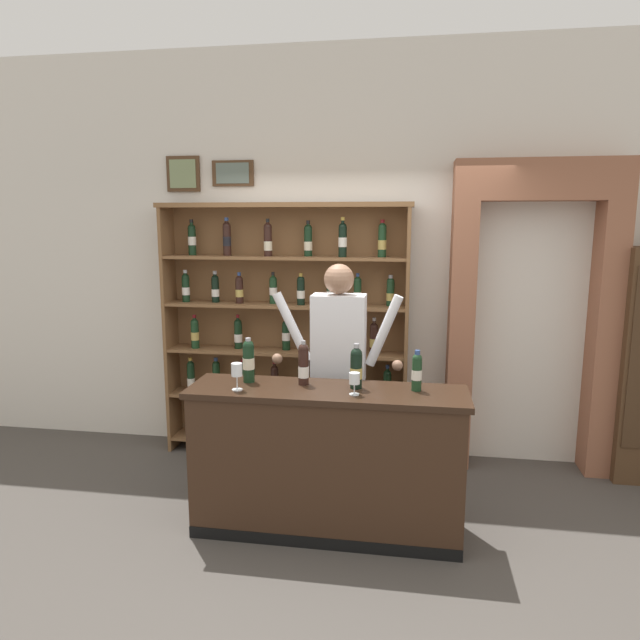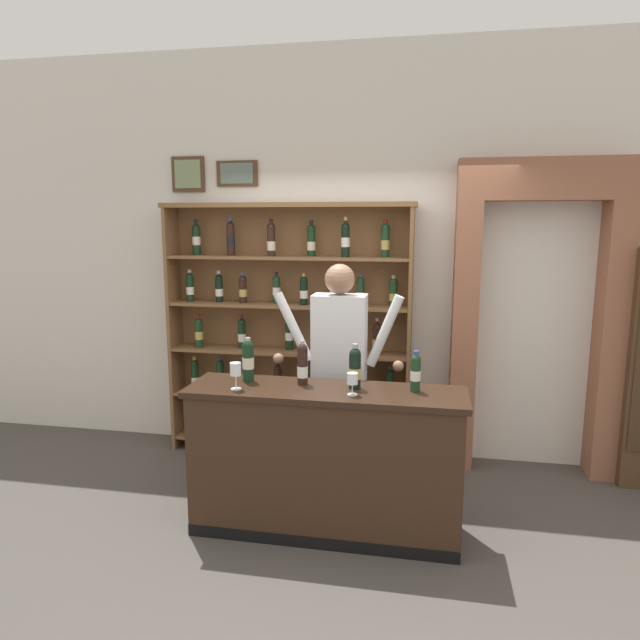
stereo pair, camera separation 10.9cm
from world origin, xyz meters
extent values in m
cube|color=#47423D|center=(0.00, 0.00, -0.01)|extent=(14.00, 14.00, 0.02)
cube|color=silver|center=(0.00, 1.51, 1.77)|extent=(12.00, 0.16, 3.54)
cube|color=#4C331E|center=(-1.55, 1.41, 2.49)|extent=(0.30, 0.02, 0.31)
cube|color=gray|center=(-1.55, 1.40, 2.49)|extent=(0.24, 0.01, 0.25)
cube|color=#4C331E|center=(-1.09, 1.41, 2.49)|extent=(0.37, 0.02, 0.22)
cube|color=slate|center=(-1.09, 1.40, 2.49)|extent=(0.30, 0.01, 0.18)
cube|color=brown|center=(-1.65, 1.23, 1.11)|extent=(0.03, 0.30, 2.23)
cube|color=brown|center=(0.46, 1.23, 1.11)|extent=(0.03, 0.30, 2.23)
cube|color=brown|center=(-0.60, 1.37, 1.11)|extent=(2.14, 0.02, 2.23)
cube|color=brown|center=(-0.60, 1.23, 0.12)|extent=(2.08, 0.28, 0.02)
cylinder|color=#19381E|center=(-1.44, 1.25, 0.25)|extent=(0.07, 0.07, 0.24)
sphere|color=#19381E|center=(-1.44, 1.25, 0.38)|extent=(0.07, 0.07, 0.07)
cylinder|color=#19381E|center=(-1.44, 1.25, 0.40)|extent=(0.03, 0.03, 0.06)
cylinder|color=maroon|center=(-1.44, 1.25, 0.41)|extent=(0.04, 0.04, 0.03)
cylinder|color=silver|center=(-1.44, 1.25, 0.23)|extent=(0.07, 0.07, 0.08)
cylinder|color=black|center=(-1.09, 1.27, 0.25)|extent=(0.07, 0.07, 0.25)
sphere|color=black|center=(-1.09, 1.27, 0.38)|extent=(0.07, 0.07, 0.07)
cylinder|color=black|center=(-1.09, 1.27, 0.40)|extent=(0.03, 0.03, 0.06)
cylinder|color=navy|center=(-1.09, 1.27, 0.42)|extent=(0.03, 0.03, 0.03)
cylinder|color=silver|center=(-1.09, 1.27, 0.22)|extent=(0.07, 0.07, 0.08)
cylinder|color=#19381E|center=(-0.78, 1.21, 0.25)|extent=(0.07, 0.07, 0.25)
sphere|color=#19381E|center=(-0.78, 1.21, 0.38)|extent=(0.07, 0.07, 0.07)
cylinder|color=#19381E|center=(-0.78, 1.21, 0.41)|extent=(0.03, 0.03, 0.06)
cylinder|color=#B79338|center=(-0.78, 1.21, 0.42)|extent=(0.04, 0.04, 0.03)
cylinder|color=silver|center=(-0.78, 1.21, 0.22)|extent=(0.07, 0.07, 0.08)
cylinder|color=black|center=(-0.46, 1.22, 0.25)|extent=(0.07, 0.07, 0.23)
sphere|color=black|center=(-0.46, 1.22, 0.37)|extent=(0.07, 0.07, 0.07)
cylinder|color=black|center=(-0.46, 1.22, 0.39)|extent=(0.03, 0.03, 0.06)
cylinder|color=#99999E|center=(-0.46, 1.22, 0.42)|extent=(0.04, 0.04, 0.03)
cylinder|color=black|center=(-0.46, 1.22, 0.22)|extent=(0.07, 0.07, 0.07)
cylinder|color=black|center=(-0.08, 1.21, 0.25)|extent=(0.07, 0.07, 0.24)
sphere|color=black|center=(-0.08, 1.21, 0.37)|extent=(0.07, 0.07, 0.07)
cylinder|color=black|center=(-0.08, 1.21, 0.39)|extent=(0.03, 0.03, 0.06)
cylinder|color=maroon|center=(-0.08, 1.21, 0.41)|extent=(0.03, 0.03, 0.03)
cylinder|color=black|center=(-0.08, 1.21, 0.23)|extent=(0.07, 0.07, 0.08)
cylinder|color=black|center=(0.23, 1.23, 0.25)|extent=(0.07, 0.07, 0.25)
sphere|color=black|center=(0.23, 1.23, 0.38)|extent=(0.07, 0.07, 0.07)
cylinder|color=black|center=(0.23, 1.23, 0.41)|extent=(0.03, 0.03, 0.07)
cylinder|color=#B79338|center=(0.23, 1.23, 0.44)|extent=(0.03, 0.03, 0.03)
cylinder|color=tan|center=(0.23, 1.23, 0.26)|extent=(0.07, 0.07, 0.08)
cube|color=brown|center=(-0.60, 1.23, 0.53)|extent=(2.08, 0.28, 0.02)
cylinder|color=black|center=(-1.47, 1.21, 0.66)|extent=(0.07, 0.07, 0.24)
sphere|color=black|center=(-1.47, 1.21, 0.79)|extent=(0.07, 0.07, 0.07)
cylinder|color=black|center=(-1.47, 1.21, 0.82)|extent=(0.03, 0.03, 0.07)
cylinder|color=#B79338|center=(-1.47, 1.21, 0.85)|extent=(0.04, 0.04, 0.03)
cylinder|color=silver|center=(-1.47, 1.21, 0.63)|extent=(0.07, 0.07, 0.08)
cylinder|color=#19381E|center=(-1.25, 1.26, 0.66)|extent=(0.07, 0.07, 0.24)
sphere|color=#19381E|center=(-1.25, 1.26, 0.79)|extent=(0.07, 0.07, 0.07)
cylinder|color=#19381E|center=(-1.25, 1.26, 0.82)|extent=(0.03, 0.03, 0.07)
cylinder|color=navy|center=(-1.25, 1.26, 0.84)|extent=(0.04, 0.04, 0.03)
cylinder|color=silver|center=(-1.25, 1.26, 0.67)|extent=(0.07, 0.07, 0.08)
cylinder|color=black|center=(-0.99, 1.23, 0.66)|extent=(0.07, 0.07, 0.23)
sphere|color=black|center=(-0.99, 1.23, 0.78)|extent=(0.07, 0.07, 0.07)
cylinder|color=black|center=(-0.99, 1.23, 0.82)|extent=(0.03, 0.03, 0.08)
cylinder|color=maroon|center=(-0.99, 1.23, 0.85)|extent=(0.04, 0.04, 0.03)
cylinder|color=black|center=(-0.99, 1.23, 0.64)|extent=(0.07, 0.07, 0.08)
cylinder|color=black|center=(-0.70, 1.25, 0.65)|extent=(0.07, 0.07, 0.23)
sphere|color=black|center=(-0.70, 1.25, 0.77)|extent=(0.07, 0.07, 0.07)
cylinder|color=black|center=(-0.70, 1.25, 0.81)|extent=(0.03, 0.03, 0.08)
cylinder|color=maroon|center=(-0.70, 1.25, 0.84)|extent=(0.03, 0.03, 0.03)
cylinder|color=silver|center=(-0.70, 1.25, 0.65)|extent=(0.07, 0.07, 0.07)
cylinder|color=black|center=(-0.45, 1.25, 0.66)|extent=(0.07, 0.07, 0.23)
sphere|color=black|center=(-0.45, 1.25, 0.78)|extent=(0.07, 0.07, 0.07)
cylinder|color=black|center=(-0.45, 1.25, 0.81)|extent=(0.03, 0.03, 0.08)
cylinder|color=navy|center=(-0.45, 1.25, 0.84)|extent=(0.04, 0.04, 0.03)
cylinder|color=silver|center=(-0.45, 1.25, 0.66)|extent=(0.07, 0.07, 0.07)
cylinder|color=black|center=(-0.22, 1.22, 0.66)|extent=(0.07, 0.07, 0.24)
sphere|color=black|center=(-0.22, 1.22, 0.79)|extent=(0.07, 0.07, 0.07)
cylinder|color=black|center=(-0.22, 1.22, 0.82)|extent=(0.03, 0.03, 0.08)
cylinder|color=maroon|center=(-0.22, 1.22, 0.85)|extent=(0.03, 0.03, 0.03)
cylinder|color=black|center=(-0.22, 1.22, 0.67)|extent=(0.07, 0.07, 0.08)
cylinder|color=#19381E|center=(0.06, 1.24, 0.66)|extent=(0.07, 0.07, 0.25)
sphere|color=#19381E|center=(0.06, 1.24, 0.79)|extent=(0.07, 0.07, 0.07)
cylinder|color=#19381E|center=(0.06, 1.24, 0.82)|extent=(0.03, 0.03, 0.07)
cylinder|color=black|center=(0.06, 1.24, 0.85)|extent=(0.03, 0.03, 0.03)
cylinder|color=tan|center=(0.06, 1.24, 0.63)|extent=(0.07, 0.07, 0.08)
cylinder|color=black|center=(0.30, 1.22, 0.66)|extent=(0.07, 0.07, 0.24)
sphere|color=black|center=(0.30, 1.22, 0.78)|extent=(0.07, 0.07, 0.07)
cylinder|color=black|center=(0.30, 1.22, 0.82)|extent=(0.03, 0.03, 0.08)
cylinder|color=navy|center=(0.30, 1.22, 0.85)|extent=(0.03, 0.03, 0.03)
cylinder|color=black|center=(0.30, 1.22, 0.66)|extent=(0.07, 0.07, 0.08)
cube|color=brown|center=(-0.60, 1.23, 0.94)|extent=(2.08, 0.28, 0.02)
cylinder|color=#19381E|center=(-1.41, 1.19, 1.07)|extent=(0.07, 0.07, 0.23)
sphere|color=#19381E|center=(-1.41, 1.19, 1.18)|extent=(0.07, 0.07, 0.07)
cylinder|color=#19381E|center=(-1.41, 1.19, 1.22)|extent=(0.03, 0.03, 0.07)
cylinder|color=maroon|center=(-1.41, 1.19, 1.24)|extent=(0.03, 0.03, 0.03)
cylinder|color=tan|center=(-1.41, 1.19, 1.06)|extent=(0.07, 0.07, 0.07)
cylinder|color=black|center=(-1.03, 1.25, 1.07)|extent=(0.07, 0.07, 0.23)
sphere|color=black|center=(-1.03, 1.25, 1.18)|extent=(0.07, 0.07, 0.07)
cylinder|color=black|center=(-1.03, 1.25, 1.22)|extent=(0.03, 0.03, 0.08)
cylinder|color=maroon|center=(-1.03, 1.25, 1.25)|extent=(0.03, 0.03, 0.03)
cylinder|color=silver|center=(-1.03, 1.25, 1.05)|extent=(0.07, 0.07, 0.07)
cylinder|color=black|center=(-0.59, 1.26, 1.06)|extent=(0.07, 0.07, 0.22)
sphere|color=black|center=(-0.59, 1.26, 1.18)|extent=(0.07, 0.07, 0.07)
cylinder|color=black|center=(-0.59, 1.26, 1.21)|extent=(0.03, 0.03, 0.07)
cylinder|color=maroon|center=(-0.59, 1.26, 1.24)|extent=(0.03, 0.03, 0.03)
cylinder|color=silver|center=(-0.59, 1.26, 1.07)|extent=(0.07, 0.07, 0.07)
cylinder|color=black|center=(-0.14, 1.26, 1.06)|extent=(0.07, 0.07, 0.21)
sphere|color=black|center=(-0.14, 1.26, 1.17)|extent=(0.07, 0.07, 0.07)
cylinder|color=black|center=(-0.14, 1.26, 1.20)|extent=(0.03, 0.03, 0.08)
cylinder|color=#B79338|center=(-0.14, 1.26, 1.23)|extent=(0.04, 0.04, 0.03)
cylinder|color=silver|center=(-0.14, 1.26, 1.06)|extent=(0.07, 0.07, 0.07)
cylinder|color=black|center=(0.18, 1.22, 1.07)|extent=(0.07, 0.07, 0.23)
sphere|color=black|center=(0.18, 1.22, 1.19)|extent=(0.07, 0.07, 0.07)
cylinder|color=black|center=(0.18, 1.22, 1.23)|extent=(0.03, 0.03, 0.08)
cylinder|color=#99999E|center=(0.18, 1.22, 1.26)|extent=(0.03, 0.03, 0.03)
cylinder|color=tan|center=(0.18, 1.22, 1.05)|extent=(0.07, 0.07, 0.07)
cube|color=brown|center=(-0.60, 1.23, 1.35)|extent=(2.08, 0.28, 0.02)
cylinder|color=black|center=(-1.49, 1.22, 1.47)|extent=(0.07, 0.07, 0.21)
sphere|color=black|center=(-1.49, 1.22, 1.58)|extent=(0.07, 0.07, 0.07)
cylinder|color=black|center=(-1.49, 1.22, 1.61)|extent=(0.03, 0.03, 0.07)
cylinder|color=#99999E|center=(-1.49, 1.22, 1.64)|extent=(0.04, 0.04, 0.03)
cylinder|color=silver|center=(-1.49, 1.22, 1.46)|extent=(0.07, 0.07, 0.07)
cylinder|color=black|center=(-1.22, 1.24, 1.47)|extent=(0.07, 0.07, 0.20)
sphere|color=black|center=(-1.22, 1.24, 1.58)|extent=(0.07, 0.07, 0.07)
cylinder|color=black|center=(-1.22, 1.24, 1.60)|extent=(0.03, 0.03, 0.07)
cylinder|color=#99999E|center=(-1.22, 1.24, 1.63)|extent=(0.04, 0.04, 0.03)
cylinder|color=silver|center=(-1.22, 1.24, 1.45)|extent=(0.07, 0.07, 0.06)
cylinder|color=black|center=(-1.00, 1.22, 1.47)|extent=(0.07, 0.07, 0.20)
sphere|color=black|center=(-1.00, 1.22, 1.57)|extent=(0.07, 0.07, 0.07)
cylinder|color=black|center=(-1.00, 1.22, 1.60)|extent=(0.03, 0.03, 0.07)
cylinder|color=navy|center=(-1.00, 1.22, 1.62)|extent=(0.03, 0.03, 0.03)
cylinder|color=tan|center=(-1.00, 1.22, 1.45)|extent=(0.07, 0.07, 0.06)
cylinder|color=#19381E|center=(-0.70, 1.24, 1.47)|extent=(0.07, 0.07, 0.20)
sphere|color=#19381E|center=(-0.70, 1.24, 1.57)|extent=(0.07, 0.07, 0.07)
cylinder|color=#19381E|center=(-0.70, 1.24, 1.60)|extent=(0.03, 0.03, 0.07)
cylinder|color=black|center=(-0.70, 1.24, 1.63)|extent=(0.03, 0.03, 0.03)
cylinder|color=silver|center=(-0.70, 1.24, 1.48)|extent=(0.07, 0.07, 0.06)
cylinder|color=black|center=(-0.45, 1.21, 1.47)|extent=(0.07, 0.07, 0.21)
sphere|color=black|center=(-0.45, 1.21, 1.58)|extent=(0.07, 0.07, 0.07)
cylinder|color=black|center=(-0.45, 1.21, 1.61)|extent=(0.03, 0.03, 0.06)
cylinder|color=#B79338|center=(-0.45, 1.21, 1.62)|extent=(0.03, 0.03, 0.03)
cylinder|color=silver|center=(-0.45, 1.21, 1.46)|extent=(0.07, 0.07, 0.07)
cylinder|color=black|center=(-0.20, 1.26, 1.47)|extent=(0.07, 0.07, 0.21)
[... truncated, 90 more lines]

